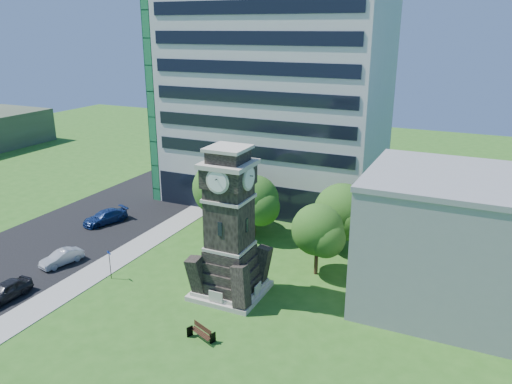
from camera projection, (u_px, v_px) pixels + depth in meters
The scene contains 16 objects.
ground at pixel (186, 296), 40.26m from camera, with size 160.00×160.00×0.00m, color #2B5E1B.
sidewalk at pixel (131, 251), 48.36m from camera, with size 3.00×70.00×0.06m, color gray.
street at pixel (65, 236), 51.76m from camera, with size 14.00×80.00×0.02m, color black.
clock_tower at pixel (230, 233), 39.13m from camera, with size 5.40×5.40×12.22m.
office_tall at pixel (276, 84), 59.34m from camera, with size 26.20×15.11×28.60m.
office_low at pixel (466, 243), 37.54m from camera, with size 15.20×12.20×10.40m.
car_street_south at pixel (5, 291), 39.58m from camera, with size 1.73×4.31×1.47m, color black.
car_street_mid at pixel (62, 258), 45.50m from camera, with size 1.37×3.92×1.29m, color #9B9DA2.
car_street_north at pixel (105, 217), 55.08m from camera, with size 2.03×5.00×1.45m, color navy.
car_east_lot at pixel (388, 306), 37.51m from camera, with size 2.22×4.81×1.34m, color #414145.
park_bench at pixel (202, 332), 34.57m from camera, with size 1.95×0.52×1.01m.
street_sign at pixel (110, 261), 42.57m from camera, with size 0.62×0.06×2.60m.
tree_nw at pixel (222, 190), 52.86m from camera, with size 6.72×6.11×7.51m.
tree_nc at pixel (254, 201), 50.59m from camera, with size 5.63×5.12×6.56m.
tree_ne at pixel (343, 213), 47.33m from camera, with size 5.96×5.42×6.73m.
tree_east at pixel (318, 231), 42.65m from camera, with size 4.94×4.49×6.45m.
Camera 1 is at (20.10, -29.91, 20.62)m, focal length 35.00 mm.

